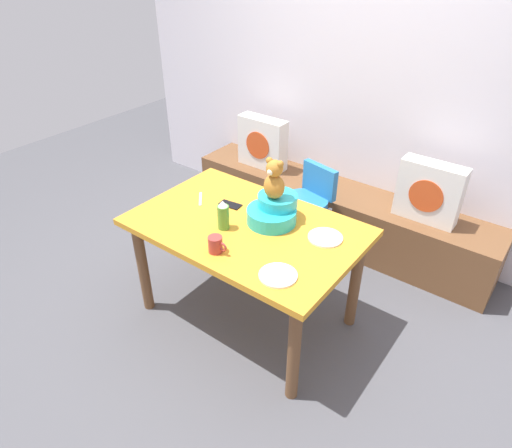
# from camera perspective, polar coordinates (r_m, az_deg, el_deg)

# --- Properties ---
(ground_plane) EXTENTS (8.00, 8.00, 0.00)m
(ground_plane) POSITION_cam_1_polar(r_m,az_deg,el_deg) (3.17, -1.11, -11.30)
(ground_plane) COLOR #4C4C51
(back_wall) EXTENTS (4.40, 0.10, 2.60)m
(back_wall) POSITION_cam_1_polar(r_m,az_deg,el_deg) (3.65, 13.72, 17.65)
(back_wall) COLOR silver
(back_wall) RESTS_ON ground_plane
(window_bench) EXTENTS (2.60, 0.44, 0.46)m
(window_bench) POSITION_cam_1_polar(r_m,az_deg,el_deg) (3.84, 9.93, 1.38)
(window_bench) COLOR brown
(window_bench) RESTS_ON ground_plane
(pillow_floral_left) EXTENTS (0.44, 0.15, 0.44)m
(pillow_floral_left) POSITION_cam_1_polar(r_m,az_deg,el_deg) (3.96, 0.83, 10.26)
(pillow_floral_left) COLOR white
(pillow_floral_left) RESTS_ON window_bench
(pillow_floral_right) EXTENTS (0.44, 0.15, 0.44)m
(pillow_floral_right) POSITION_cam_1_polar(r_m,az_deg,el_deg) (3.40, 21.12, 3.78)
(pillow_floral_right) COLOR white
(pillow_floral_right) RESTS_ON window_bench
(dining_table) EXTENTS (1.37, 0.89, 0.74)m
(dining_table) POSITION_cam_1_polar(r_m,az_deg,el_deg) (2.76, -1.25, -1.79)
(dining_table) COLOR orange
(dining_table) RESTS_ON ground_plane
(highchair) EXTENTS (0.39, 0.50, 0.79)m
(highchair) POSITION_cam_1_polar(r_m,az_deg,el_deg) (3.37, 6.39, 2.65)
(highchair) COLOR #2672B2
(highchair) RESTS_ON ground_plane
(infant_seat_teal) EXTENTS (0.30, 0.33, 0.16)m
(infant_seat_teal) POSITION_cam_1_polar(r_m,az_deg,el_deg) (2.70, 2.24, 1.71)
(infant_seat_teal) COLOR #24B0BB
(infant_seat_teal) RESTS_ON dining_table
(teddy_bear) EXTENTS (0.13, 0.12, 0.25)m
(teddy_bear) POSITION_cam_1_polar(r_m,az_deg,el_deg) (2.60, 2.33, 5.59)
(teddy_bear) COLOR #AE7329
(teddy_bear) RESTS_ON infant_seat_teal
(ketchup_bottle) EXTENTS (0.07, 0.07, 0.18)m
(ketchup_bottle) POSITION_cam_1_polar(r_m,az_deg,el_deg) (2.63, -4.18, 1.09)
(ketchup_bottle) COLOR #4C8C33
(ketchup_bottle) RESTS_ON dining_table
(coffee_mug) EXTENTS (0.12, 0.08, 0.09)m
(coffee_mug) POSITION_cam_1_polar(r_m,az_deg,el_deg) (2.46, -5.12, -2.60)
(coffee_mug) COLOR #9E332D
(coffee_mug) RESTS_ON dining_table
(dinner_plate_near) EXTENTS (0.20, 0.20, 0.01)m
(dinner_plate_near) POSITION_cam_1_polar(r_m,az_deg,el_deg) (2.31, 2.81, -6.52)
(dinner_plate_near) COLOR white
(dinner_plate_near) RESTS_ON dining_table
(dinner_plate_far) EXTENTS (0.20, 0.20, 0.01)m
(dinner_plate_far) POSITION_cam_1_polar(r_m,az_deg,el_deg) (2.61, 8.78, -1.71)
(dinner_plate_far) COLOR white
(dinner_plate_far) RESTS_ON dining_table
(cell_phone) EXTENTS (0.15, 0.09, 0.01)m
(cell_phone) POSITION_cam_1_polar(r_m,az_deg,el_deg) (2.90, -3.29, 2.46)
(cell_phone) COLOR black
(cell_phone) RESTS_ON dining_table
(table_fork) EXTENTS (0.13, 0.14, 0.01)m
(table_fork) POSITION_cam_1_polar(r_m,az_deg,el_deg) (2.98, -7.06, 3.16)
(table_fork) COLOR silver
(table_fork) RESTS_ON dining_table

